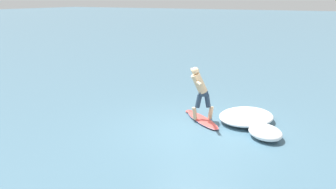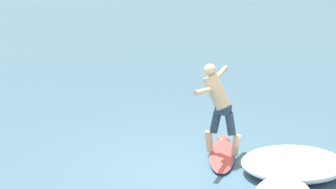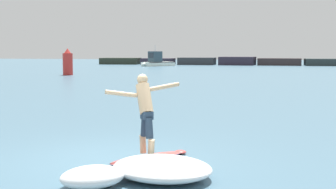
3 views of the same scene
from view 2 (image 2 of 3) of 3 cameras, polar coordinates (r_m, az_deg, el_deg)
The scene contains 4 objects.
ground_plane at distance 10.01m, azimuth 2.53°, elevation -7.37°, with size 200.00×200.00×0.00m, color #456A7F.
surfboard at distance 10.49m, azimuth 5.51°, elevation -6.09°, with size 1.45×1.72×0.23m.
surfer at distance 10.16m, azimuth 5.07°, elevation -0.70°, with size 1.36×1.00×1.66m.
wave_foam_at_nose at distance 9.94m, azimuth 12.64°, elevation -6.85°, with size 2.26×2.11×0.35m.
Camera 2 is at (-5.19, -7.64, 3.88)m, focal length 60.00 mm.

